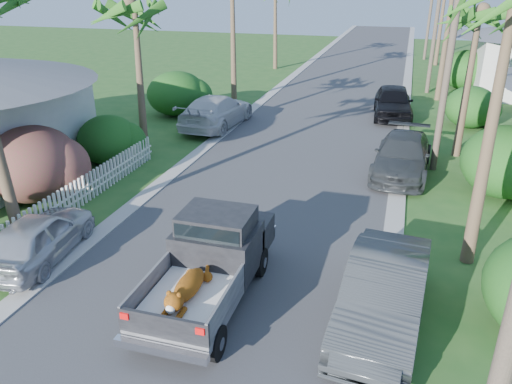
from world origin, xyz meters
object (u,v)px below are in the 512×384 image
(parked_car_rm, at_px, (402,156))
(utility_pole_c, at_px, (437,20))
(palm_l_b, at_px, (133,4))
(utility_pole_d, at_px, (431,7))
(parked_car_rn, at_px, (383,295))
(pickup_truck, at_px, (214,256))
(utility_pole_b, at_px, (450,53))
(parked_car_rf, at_px, (393,102))
(palm_r_b, at_px, (480,11))
(parked_car_lf, at_px, (217,111))
(parked_car_ln, at_px, (39,237))

(parked_car_rm, xyz_separation_m, utility_pole_c, (1.26, 15.86, 3.87))
(palm_l_b, relative_size, utility_pole_d, 0.82)
(parked_car_rn, height_order, utility_pole_c, utility_pole_c)
(parked_car_rm, bearing_deg, utility_pole_d, 91.45)
(pickup_truck, height_order, utility_pole_b, utility_pole_b)
(parked_car_rm, xyz_separation_m, parked_car_rf, (-0.73, 8.71, 0.11))
(parked_car_rf, xyz_separation_m, utility_pole_d, (1.98, 22.15, 3.76))
(pickup_truck, relative_size, utility_pole_b, 0.57)
(palm_r_b, bearing_deg, parked_car_lf, 173.55)
(parked_car_rf, bearing_deg, parked_car_rm, -89.36)
(palm_l_b, bearing_deg, palm_r_b, 12.62)
(palm_l_b, bearing_deg, parked_car_rn, -41.29)
(parked_car_rn, xyz_separation_m, parked_car_lf, (-9.19, 13.96, 0.02))
(parked_car_rm, bearing_deg, palm_r_b, 55.55)
(pickup_truck, xyz_separation_m, parked_car_lf, (-5.15, 13.80, -0.19))
(pickup_truck, xyz_separation_m, utility_pole_c, (5.45, 25.49, 3.59))
(parked_car_ln, distance_m, palm_l_b, 11.02)
(parked_car_rm, bearing_deg, pickup_truck, -109.76)
(parked_car_lf, relative_size, utility_pole_d, 0.62)
(parked_car_rf, bearing_deg, parked_car_rn, -92.37)
(pickup_truck, distance_m, parked_car_rf, 18.67)
(pickup_truck, relative_size, utility_pole_c, 0.57)
(parked_car_rf, bearing_deg, palm_l_b, -143.79)
(utility_pole_d, bearing_deg, utility_pole_c, -90.00)
(parked_car_rf, relative_size, utility_pole_d, 0.55)
(utility_pole_b, xyz_separation_m, utility_pole_c, (0.00, 15.00, 0.00))
(parked_car_lf, bearing_deg, palm_r_b, 177.22)
(palm_l_b, relative_size, utility_pole_b, 0.82)
(palm_l_b, height_order, utility_pole_c, utility_pole_c)
(parked_car_rm, height_order, parked_car_ln, parked_car_rm)
(parked_car_rn, bearing_deg, parked_car_ln, -176.83)
(parked_car_rf, relative_size, utility_pole_c, 0.55)
(parked_car_rm, bearing_deg, parked_car_ln, -130.64)
(pickup_truck, xyz_separation_m, parked_car_ln, (-5.15, 0.09, -0.34))
(palm_l_b, height_order, utility_pole_b, utility_pole_b)
(utility_pole_b, bearing_deg, utility_pole_d, 90.00)
(palm_r_b, bearing_deg, parked_car_ln, -133.09)
(parked_car_rm, relative_size, utility_pole_b, 0.56)
(parked_car_ln, height_order, palm_r_b, palm_r_b)
(parked_car_rn, height_order, palm_r_b, palm_r_b)
(parked_car_rm, relative_size, utility_pole_d, 0.56)
(parked_car_rn, bearing_deg, palm_l_b, 143.43)
(parked_car_rm, height_order, parked_car_lf, parked_car_lf)
(parked_car_rm, bearing_deg, utility_pole_b, 38.29)
(parked_car_lf, xyz_separation_m, palm_l_b, (-1.80, -4.31, 5.33))
(utility_pole_c, bearing_deg, palm_l_b, -127.78)
(utility_pole_d, bearing_deg, parked_car_rn, -91.99)
(parked_car_rn, height_order, parked_car_lf, parked_car_lf)
(parked_car_rm, xyz_separation_m, utility_pole_d, (1.26, 30.86, 3.87))
(parked_car_rm, relative_size, palm_l_b, 0.68)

